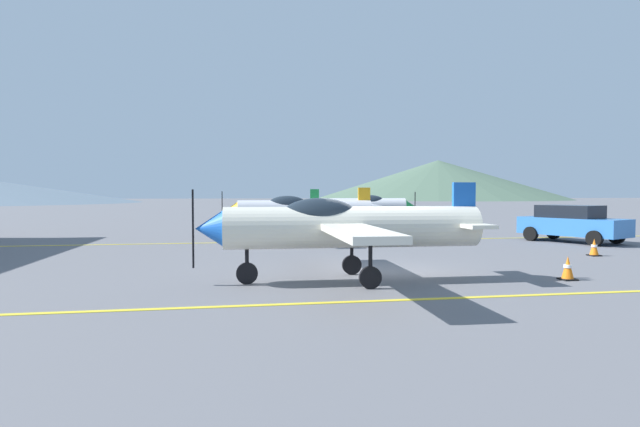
# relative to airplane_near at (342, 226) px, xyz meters

# --- Properties ---
(ground_plane) EXTENTS (400.00, 400.00, 0.00)m
(ground_plane) POSITION_rel_airplane_near_xyz_m (0.99, 1.21, -1.36)
(ground_plane) COLOR slate
(apron_line_near) EXTENTS (80.00, 0.16, 0.01)m
(apron_line_near) POSITION_rel_airplane_near_xyz_m (0.99, -2.28, -1.35)
(apron_line_near) COLOR yellow
(apron_line_near) RESTS_ON ground_plane
(apron_line_far) EXTENTS (80.00, 0.16, 0.01)m
(apron_line_far) POSITION_rel_airplane_near_xyz_m (0.99, 10.19, -1.35)
(apron_line_far) COLOR yellow
(apron_line_far) RESTS_ON ground_plane
(airplane_near) EXTENTS (6.96, 8.03, 2.41)m
(airplane_near) POSITION_rel_airplane_near_xyz_m (0.00, 0.00, 0.00)
(airplane_near) COLOR silver
(airplane_near) RESTS_ON ground_plane
(airplane_mid) EXTENTS (6.95, 8.02, 2.41)m
(airplane_mid) POSITION_rel_airplane_near_xyz_m (0.39, 11.26, 0.00)
(airplane_mid) COLOR silver
(airplane_mid) RESTS_ON ground_plane
(airplane_far) EXTENTS (7.03, 8.07, 2.41)m
(airplane_far) POSITION_rel_airplane_near_xyz_m (5.62, 19.96, 0.00)
(airplane_far) COLOR silver
(airplane_far) RESTS_ON ground_plane
(car_sedan) EXTENTS (3.41, 4.66, 1.62)m
(car_sedan) POSITION_rel_airplane_near_xyz_m (11.99, 7.94, -0.51)
(car_sedan) COLOR #3372BF
(car_sedan) RESTS_ON ground_plane
(traffic_cone_front) EXTENTS (0.36, 0.36, 0.59)m
(traffic_cone_front) POSITION_rel_airplane_near_xyz_m (5.54, -0.70, -1.07)
(traffic_cone_front) COLOR black
(traffic_cone_front) RESTS_ON ground_plane
(traffic_cone_side) EXTENTS (0.36, 0.36, 0.59)m
(traffic_cone_side) POSITION_rel_airplane_near_xyz_m (9.56, 3.46, -1.07)
(traffic_cone_side) COLOR black
(traffic_cone_side) RESTS_ON ground_plane
(hill_centerleft) EXTENTS (87.06, 87.06, 13.73)m
(hill_centerleft) POSITION_rel_airplane_near_xyz_m (67.67, 154.88, 5.51)
(hill_centerleft) COLOR #4C6651
(hill_centerleft) RESTS_ON ground_plane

